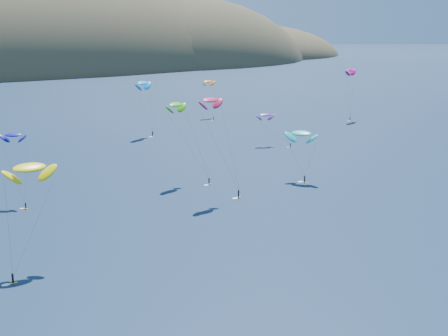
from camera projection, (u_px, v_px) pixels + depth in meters
name	position (u px, v px, depth m)	size (l,w,h in m)	color
island	(16.00, 77.00, 593.90)	(730.00, 300.00, 210.00)	#3D3526
kitesurfer_2	(29.00, 168.00, 119.50)	(11.94, 11.91, 21.91)	#FFAF1C
kitesurfer_3	(176.00, 105.00, 179.39)	(11.26, 13.05, 24.68)	#FFAF1C
kitesurfer_4	(143.00, 83.00, 248.53)	(10.48, 10.41, 23.72)	#FFAF1C
kitesurfer_5	(301.00, 133.00, 182.48)	(9.03, 10.21, 16.43)	#FFAF1C
kitesurfer_6	(265.00, 115.00, 231.88)	(10.05, 11.50, 13.21)	#FFAF1C
kitesurfer_8	(350.00, 70.00, 286.26)	(9.25, 8.59, 24.97)	#FFAF1C
kitesurfer_9	(211.00, 100.00, 162.57)	(10.98, 8.81, 28.26)	#FFAF1C
kitesurfer_10	(13.00, 135.00, 160.36)	(7.31, 12.11, 19.43)	#FFAF1C
kitesurfer_11	(208.00, 81.00, 294.63)	(7.64, 13.70, 18.75)	#FFAF1C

